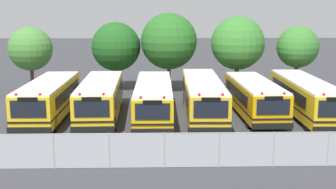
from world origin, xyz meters
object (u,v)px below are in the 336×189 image
object	(u,v)px
school_bus_4	(254,97)
traffic_cone	(76,158)
tree_0	(29,49)
tree_3	(240,44)
tree_4	(298,46)
school_bus_3	(203,96)
school_bus_2	(154,98)
tree_1	(116,47)
tree_2	(169,41)
school_bus_5	(305,96)
school_bus_0	(49,98)
school_bus_1	(101,97)

from	to	relation	value
school_bus_4	traffic_cone	bearing A→B (deg)	39.29
tree_0	tree_3	distance (m)	18.98
tree_3	tree_4	size ratio (longest dim) A/B	1.14
school_bus_4	tree_4	distance (m)	9.88
school_bus_3	school_bus_4	size ratio (longest dim) A/B	1.18
school_bus_2	tree_1	distance (m)	11.34
tree_0	tree_2	bearing A→B (deg)	-0.15
tree_2	tree_4	distance (m)	11.51
school_bus_5	tree_3	distance (m)	9.33
tree_0	tree_1	world-z (taller)	tree_1
school_bus_0	tree_4	xyz separation A→B (m)	(19.97, 8.11, 2.83)
school_bus_0	tree_2	world-z (taller)	tree_2
school_bus_1	tree_2	xyz separation A→B (m)	(5.05, 9.75, 3.17)
school_bus_2	tree_1	bearing A→B (deg)	-71.18
tree_3	tree_1	bearing A→B (deg)	169.55
tree_4	traffic_cone	distance (m)	24.07
tree_1	traffic_cone	world-z (taller)	tree_1
school_bus_0	school_bus_1	world-z (taller)	school_bus_0
tree_1	school_bus_5	bearing A→B (deg)	-35.62
school_bus_3	school_bus_0	bearing A→B (deg)	3.66
school_bus_2	school_bus_5	bearing A→B (deg)	-178.70
school_bus_3	school_bus_5	distance (m)	7.30
tree_4	traffic_cone	size ratio (longest dim) A/B	12.24
school_bus_5	tree_3	xyz separation A→B (m)	(-3.24, 8.21, 3.04)
school_bus_4	tree_1	distance (m)	14.92
school_bus_5	tree_0	size ratio (longest dim) A/B	1.86
tree_0	tree_2	distance (m)	12.70
tree_1	tree_4	size ratio (longest dim) A/B	1.05
school_bus_5	tree_4	xyz separation A→B (m)	(1.90, 7.84, 2.84)
school_bus_2	tree_4	xyz separation A→B (m)	(12.69, 8.04, 2.88)
tree_4	traffic_cone	world-z (taller)	tree_4
school_bus_3	tree_3	world-z (taller)	tree_3
school_bus_0	school_bus_5	size ratio (longest dim) A/B	0.89
tree_4	tree_3	bearing A→B (deg)	175.94
school_bus_3	school_bus_2	bearing A→B (deg)	7.43
school_bus_4	tree_2	xyz separation A→B (m)	(-5.85, 9.47, 3.22)
school_bus_3	tree_0	bearing A→B (deg)	-31.30
school_bus_2	tree_4	world-z (taller)	tree_4
school_bus_2	school_bus_3	xyz separation A→B (m)	(3.50, 0.38, 0.06)
school_bus_3	tree_1	world-z (taller)	tree_1
school_bus_5	traffic_cone	size ratio (longest dim) A/B	22.35
school_bus_3	tree_1	distance (m)	12.54
tree_0	tree_1	xyz separation A→B (m)	(7.85, 0.57, 0.14)
tree_0	school_bus_1	bearing A→B (deg)	-52.04
tree_0	tree_3	world-z (taller)	tree_3
school_bus_1	school_bus_5	world-z (taller)	school_bus_1
school_bus_3	tree_4	size ratio (longest dim) A/B	1.89
school_bus_1	tree_1	xyz separation A→B (m)	(0.22, 10.35, 2.64)
traffic_cone	school_bus_2	bearing A→B (deg)	67.22
school_bus_4	tree_0	size ratio (longest dim) A/B	1.63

